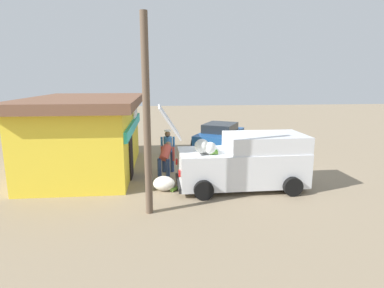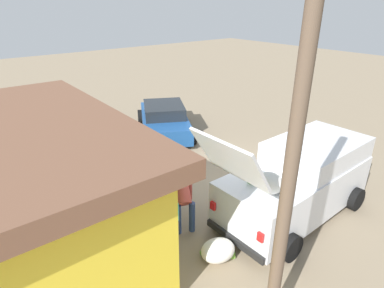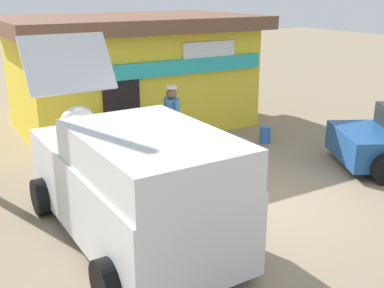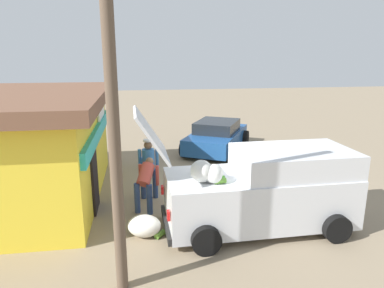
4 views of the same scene
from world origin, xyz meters
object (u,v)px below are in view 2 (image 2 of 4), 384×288
storefront_bar (21,194)px  customer_bending (183,199)px  vendor_standing (168,178)px  unloaded_banana_pile (218,250)px  parked_sedan (164,120)px  paint_bucket (120,167)px  delivery_van (298,180)px

storefront_bar → customer_bending: bearing=-113.2°
vendor_standing → unloaded_banana_pile: bearing=174.9°
vendor_standing → customer_bending: vendor_standing is taller
parked_sedan → paint_bucket: 3.69m
delivery_van → unloaded_banana_pile: size_ratio=5.33×
unloaded_banana_pile → delivery_van: bearing=-89.4°
storefront_bar → paint_bucket: storefront_bar is taller
delivery_van → paint_bucket: size_ratio=12.09×
storefront_bar → unloaded_banana_pile: 4.26m
parked_sedan → paint_bucket: size_ratio=10.59×
storefront_bar → vendor_standing: (-0.54, -3.24, -0.55)m
unloaded_banana_pile → customer_bending: bearing=-3.3°
delivery_van → parked_sedan: delivery_van is taller
storefront_bar → parked_sedan: storefront_bar is taller
delivery_van → unloaded_banana_pile: delivery_van is taller
unloaded_banana_pile → paint_bucket: 4.82m
delivery_van → parked_sedan: size_ratio=1.14×
storefront_bar → delivery_van: 6.43m
vendor_standing → paint_bucket: size_ratio=4.18×
parked_sedan → vendor_standing: (-4.67, 3.03, 0.39)m
storefront_bar → unloaded_banana_pile: storefront_bar is taller
vendor_standing → customer_bending: (-0.81, 0.11, -0.16)m
delivery_van → vendor_standing: bearing=50.8°
storefront_bar → vendor_standing: 3.33m
parked_sedan → paint_bucket: (-1.99, 3.08, -0.39)m
customer_bending → paint_bucket: (3.48, -0.06, -0.62)m
storefront_bar → customer_bending: (-1.34, -3.13, -0.71)m
parked_sedan → paint_bucket: bearing=122.9°
parked_sedan → vendor_standing: bearing=147.0°
customer_bending → unloaded_banana_pile: bearing=176.7°
unloaded_banana_pile → paint_bucket: bearing=-1.6°
customer_bending → vendor_standing: bearing=-8.0°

